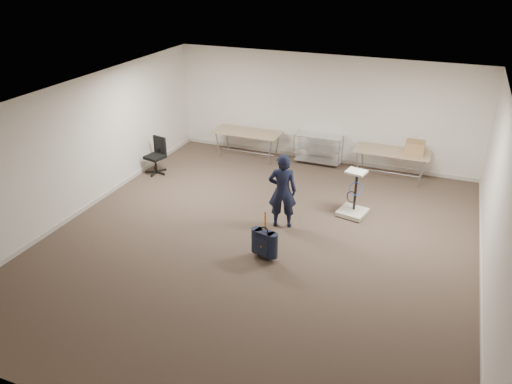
% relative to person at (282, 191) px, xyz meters
% --- Properties ---
extents(ground, '(9.00, 9.00, 0.00)m').
position_rel_person_xyz_m(ground, '(-0.20, -0.73, -0.78)').
color(ground, '#443629').
rests_on(ground, ground).
extents(room_shell, '(8.00, 9.00, 9.00)m').
position_rel_person_xyz_m(room_shell, '(-0.20, 0.65, -0.73)').
color(room_shell, white).
rests_on(room_shell, ground).
extents(folding_table_left, '(1.80, 0.75, 0.73)m').
position_rel_person_xyz_m(folding_table_left, '(-2.10, 3.22, -0.11)').
color(folding_table_left, tan).
rests_on(folding_table_left, ground).
extents(folding_table_right, '(1.80, 0.75, 0.73)m').
position_rel_person_xyz_m(folding_table_right, '(1.70, 3.22, -0.11)').
color(folding_table_right, tan).
rests_on(folding_table_right, ground).
extents(wire_shelf, '(1.22, 0.47, 0.80)m').
position_rel_person_xyz_m(wire_shelf, '(-0.20, 3.47, -0.34)').
color(wire_shelf, silver).
rests_on(wire_shelf, ground).
extents(person, '(0.66, 0.52, 1.57)m').
position_rel_person_xyz_m(person, '(0.00, 0.00, 0.00)').
color(person, black).
rests_on(person, ground).
extents(suitcase, '(0.38, 0.28, 0.95)m').
position_rel_person_xyz_m(suitcase, '(0.10, -1.26, -0.46)').
color(suitcase, '#162032').
rests_on(suitcase, ground).
extents(office_chair, '(0.56, 0.56, 0.92)m').
position_rel_person_xyz_m(office_chair, '(-3.82, 1.39, -0.51)').
color(office_chair, black).
rests_on(office_chair, ground).
extents(equipment_cart, '(0.66, 0.66, 1.02)m').
position_rel_person_xyz_m(equipment_cart, '(1.26, 0.99, -0.52)').
color(equipment_cart, beige).
rests_on(equipment_cart, ground).
extents(cardboard_box, '(0.44, 0.33, 0.33)m').
position_rel_person_xyz_m(cardboard_box, '(2.22, 3.18, 0.11)').
color(cardboard_box, olive).
rests_on(cardboard_box, folding_table_right).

